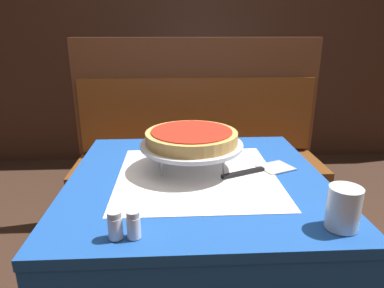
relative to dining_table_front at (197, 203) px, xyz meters
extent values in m
cube|color=#194799|center=(0.00, 0.00, 0.09)|extent=(0.86, 0.86, 0.03)
cube|color=white|center=(0.00, 0.00, 0.10)|extent=(0.54, 0.54, 0.00)
cube|color=#194799|center=(0.00, 0.00, 0.00)|extent=(0.86, 0.86, 0.15)
cube|color=#4C331E|center=(-0.40, 0.40, -0.29)|extent=(0.05, 0.05, 0.73)
cube|color=#4C331E|center=(0.40, 0.40, -0.29)|extent=(0.05, 0.05, 0.73)
cube|color=#194799|center=(0.20, 1.63, 0.08)|extent=(0.75, 0.75, 0.03)
cube|color=white|center=(0.20, 1.63, 0.10)|extent=(0.46, 0.46, 0.00)
cube|color=#194799|center=(0.20, 1.63, 0.02)|extent=(0.74, 0.74, 0.10)
cube|color=#4C331E|center=(-0.14, 1.29, -0.29)|extent=(0.05, 0.05, 0.72)
cube|color=#4C331E|center=(0.53, 1.29, -0.29)|extent=(0.05, 0.05, 0.72)
cube|color=#4C331E|center=(-0.14, 1.97, -0.29)|extent=(0.05, 0.05, 0.72)
cube|color=#4C331E|center=(0.53, 1.97, -0.29)|extent=(0.05, 0.05, 0.72)
cube|color=brown|center=(0.07, 0.83, -0.44)|extent=(1.49, 0.46, 0.42)
cube|color=brown|center=(0.07, 0.83, -0.20)|extent=(1.46, 0.45, 0.06)
cube|color=brown|center=(0.07, 1.03, 0.18)|extent=(1.49, 0.06, 0.71)
cube|color=brown|center=(0.07, 0.99, 0.08)|extent=(1.43, 0.02, 0.45)
cube|color=#3D2319|center=(0.00, 2.20, 0.55)|extent=(6.00, 0.04, 2.40)
cylinder|color=#ADADB2|center=(-0.02, 0.19, 0.15)|extent=(0.01, 0.01, 0.08)
cylinder|color=#ADADB2|center=(-0.12, 0.00, 0.15)|extent=(0.01, 0.01, 0.08)
cylinder|color=#ADADB2|center=(0.09, 0.00, 0.15)|extent=(0.01, 0.01, 0.08)
cylinder|color=#ADADB2|center=(-0.02, 0.06, 0.18)|extent=(0.24, 0.24, 0.01)
cylinder|color=silver|center=(-0.02, 0.06, 0.19)|extent=(0.35, 0.35, 0.01)
cylinder|color=silver|center=(-0.02, 0.06, 0.20)|extent=(0.36, 0.36, 0.01)
cylinder|color=tan|center=(-0.02, 0.06, 0.22)|extent=(0.32, 0.32, 0.04)
cylinder|color=#B22819|center=(-0.02, 0.06, 0.24)|extent=(0.28, 0.28, 0.01)
cube|color=#BCBCC1|center=(0.29, 0.05, 0.11)|extent=(0.14, 0.13, 0.00)
cube|color=black|center=(0.16, 0.00, 0.11)|extent=(0.16, 0.08, 0.01)
cylinder|color=silver|center=(0.34, -0.34, 0.16)|extent=(0.08, 0.08, 0.11)
cylinder|color=silver|center=(-0.22, -0.36, 0.13)|extent=(0.04, 0.04, 0.05)
cylinder|color=#B7B7BC|center=(-0.22, -0.36, 0.17)|extent=(0.03, 0.03, 0.02)
cylinder|color=silver|center=(-0.17, -0.36, 0.13)|extent=(0.03, 0.03, 0.05)
cylinder|color=#B7B7BC|center=(-0.17, -0.36, 0.17)|extent=(0.03, 0.03, 0.02)
cube|color=black|center=(0.23, 1.54, 0.12)|extent=(0.11, 0.11, 0.03)
cylinder|color=black|center=(0.23, 1.54, 0.19)|extent=(0.01, 0.01, 0.12)
cylinder|color=red|center=(0.23, 1.57, 0.18)|extent=(0.04, 0.04, 0.09)
cylinder|color=white|center=(0.23, 1.51, 0.18)|extent=(0.04, 0.04, 0.09)
camera|label=1|loc=(-0.07, -1.07, 0.58)|focal=32.00mm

